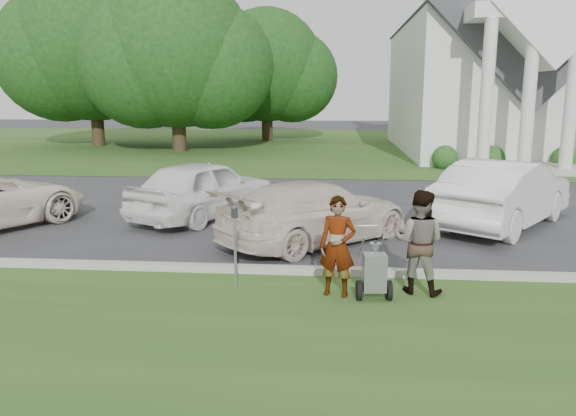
# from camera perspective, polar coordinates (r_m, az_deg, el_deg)

# --- Properties ---
(ground) EXTENTS (120.00, 120.00, 0.00)m
(ground) POSITION_cam_1_polar(r_m,az_deg,el_deg) (9.60, -0.09, -7.80)
(ground) COLOR #333335
(ground) RESTS_ON ground
(grass_strip) EXTENTS (80.00, 7.00, 0.01)m
(grass_strip) POSITION_cam_1_polar(r_m,az_deg,el_deg) (6.85, -2.36, -16.04)
(grass_strip) COLOR #2C541D
(grass_strip) RESTS_ON ground
(church_lawn) EXTENTS (80.00, 30.00, 0.01)m
(church_lawn) POSITION_cam_1_polar(r_m,az_deg,el_deg) (36.17, 3.64, 6.47)
(church_lawn) COLOR #2C541D
(church_lawn) RESTS_ON ground
(curb) EXTENTS (80.00, 0.18, 0.15)m
(curb) POSITION_cam_1_polar(r_m,az_deg,el_deg) (10.10, 0.18, -6.37)
(curb) COLOR #9E9E93
(curb) RESTS_ON ground
(church) EXTENTS (9.19, 19.00, 24.10)m
(church) POSITION_cam_1_polar(r_m,az_deg,el_deg) (33.29, 19.92, 15.62)
(church) COLOR white
(church) RESTS_ON ground
(tree_left) EXTENTS (10.63, 8.40, 9.71)m
(tree_left) POSITION_cam_1_polar(r_m,az_deg,el_deg) (32.30, -11.31, 14.74)
(tree_left) COLOR #332316
(tree_left) RESTS_ON ground
(tree_far) EXTENTS (11.64, 9.20, 10.73)m
(tree_far) POSITION_cam_1_polar(r_m,az_deg,el_deg) (37.18, -19.25, 14.78)
(tree_far) COLOR #332316
(tree_far) RESTS_ON ground
(tree_back) EXTENTS (9.61, 7.60, 8.89)m
(tree_back) POSITION_cam_1_polar(r_m,az_deg,el_deg) (39.34, -2.19, 13.77)
(tree_back) COLOR #332316
(tree_back) RESTS_ON ground
(striping_cart) EXTENTS (0.57, 1.10, 1.00)m
(striping_cart) POSITION_cam_1_polar(r_m,az_deg,el_deg) (8.89, 8.76, -6.60)
(striping_cart) COLOR black
(striping_cart) RESTS_ON ground
(person_left) EXTENTS (0.65, 0.50, 1.60)m
(person_left) POSITION_cam_1_polar(r_m,az_deg,el_deg) (8.89, 5.05, -4.01)
(person_left) COLOR #999999
(person_left) RESTS_ON ground
(person_right) EXTENTS (0.98, 0.87, 1.68)m
(person_right) POSITION_cam_1_polar(r_m,az_deg,el_deg) (9.23, 13.16, -3.45)
(person_right) COLOR #999999
(person_right) RESTS_ON ground
(parking_meter_near) EXTENTS (0.10, 0.09, 1.39)m
(parking_meter_near) POSITION_cam_1_polar(r_m,az_deg,el_deg) (9.26, -5.41, -2.92)
(parking_meter_near) COLOR gray
(parking_meter_near) RESTS_ON ground
(car_b) EXTENTS (3.62, 4.83, 1.53)m
(car_b) POSITION_cam_1_polar(r_m,az_deg,el_deg) (14.74, -8.51, 1.98)
(car_b) COLOR white
(car_b) RESTS_ON ground
(car_c) EXTENTS (4.62, 4.56, 1.34)m
(car_c) POSITION_cam_1_polar(r_m,az_deg,el_deg) (12.14, 2.91, -0.41)
(car_c) COLOR beige
(car_c) RESTS_ON ground
(car_d) EXTENTS (4.30, 5.03, 1.63)m
(car_d) POSITION_cam_1_polar(r_m,az_deg,el_deg) (14.54, 21.10, 1.40)
(car_d) COLOR white
(car_d) RESTS_ON ground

